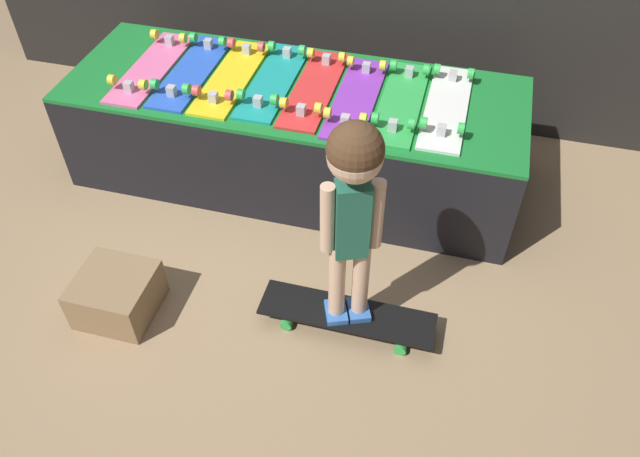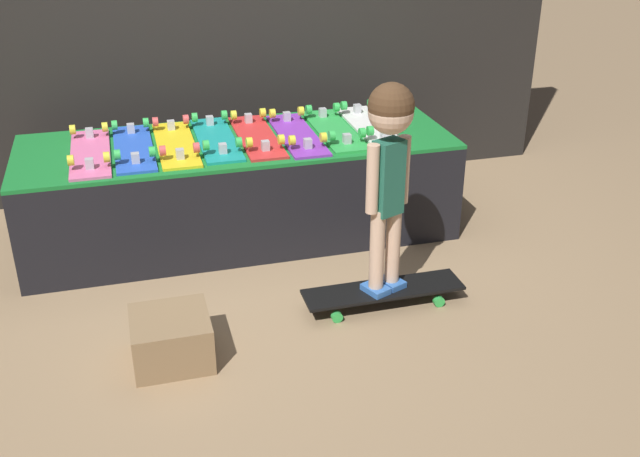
{
  "view_description": "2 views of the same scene",
  "coord_description": "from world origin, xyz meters",
  "px_view_note": "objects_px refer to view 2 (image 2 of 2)",
  "views": [
    {
      "loc": [
        0.83,
        -2.12,
        2.28
      ],
      "look_at": [
        0.31,
        -0.17,
        0.26
      ],
      "focal_mm": 35.0,
      "sensor_mm": 36.0,
      "label": 1
    },
    {
      "loc": [
        -0.6,
        -3.37,
        1.92
      ],
      "look_at": [
        0.28,
        -0.22,
        0.32
      ],
      "focal_mm": 42.0,
      "sensor_mm": 36.0,
      "label": 2
    }
  ],
  "objects_px": {
    "skateboard_yellow_on_rack": "(176,143)",
    "child": "(389,150)",
    "skateboard_red_on_rack": "(257,135)",
    "skateboard_green_on_rack": "(334,129)",
    "skateboard_white_on_rack": "(370,125)",
    "skateboard_pink_on_rack": "(90,152)",
    "skateboard_blue_on_rack": "(133,146)",
    "skateboard_teal_on_rack": "(216,138)",
    "storage_box": "(171,339)",
    "skateboard_purple_on_rack": "(297,133)",
    "skateboard_on_floor": "(383,291)"
  },
  "relations": [
    {
      "from": "skateboard_white_on_rack",
      "to": "storage_box",
      "type": "relative_size",
      "value": 2.21
    },
    {
      "from": "skateboard_yellow_on_rack",
      "to": "skateboard_white_on_rack",
      "type": "relative_size",
      "value": 1.0
    },
    {
      "from": "skateboard_blue_on_rack",
      "to": "skateboard_teal_on_rack",
      "type": "distance_m",
      "value": 0.44
    },
    {
      "from": "skateboard_blue_on_rack",
      "to": "skateboard_on_floor",
      "type": "relative_size",
      "value": 0.94
    },
    {
      "from": "skateboard_white_on_rack",
      "to": "storage_box",
      "type": "bearing_deg",
      "value": -137.88
    },
    {
      "from": "skateboard_purple_on_rack",
      "to": "storage_box",
      "type": "bearing_deg",
      "value": -126.75
    },
    {
      "from": "skateboard_blue_on_rack",
      "to": "skateboard_teal_on_rack",
      "type": "xyz_separation_m",
      "value": [
        0.44,
        0.02,
        0.0
      ]
    },
    {
      "from": "skateboard_blue_on_rack",
      "to": "skateboard_on_floor",
      "type": "height_order",
      "value": "skateboard_blue_on_rack"
    },
    {
      "from": "skateboard_green_on_rack",
      "to": "skateboard_white_on_rack",
      "type": "bearing_deg",
      "value": 4.99
    },
    {
      "from": "skateboard_pink_on_rack",
      "to": "skateboard_purple_on_rack",
      "type": "xyz_separation_m",
      "value": [
        1.1,
        -0.0,
        0.0
      ]
    },
    {
      "from": "skateboard_blue_on_rack",
      "to": "skateboard_pink_on_rack",
      "type": "bearing_deg",
      "value": -175.1
    },
    {
      "from": "skateboard_on_floor",
      "to": "child",
      "type": "xyz_separation_m",
      "value": [
        0.0,
        -0.0,
        0.72
      ]
    },
    {
      "from": "skateboard_pink_on_rack",
      "to": "skateboard_yellow_on_rack",
      "type": "distance_m",
      "value": 0.44
    },
    {
      "from": "skateboard_white_on_rack",
      "to": "storage_box",
      "type": "distance_m",
      "value": 1.78
    },
    {
      "from": "skateboard_red_on_rack",
      "to": "skateboard_on_floor",
      "type": "relative_size",
      "value": 0.94
    },
    {
      "from": "skateboard_blue_on_rack",
      "to": "skateboard_on_floor",
      "type": "distance_m",
      "value": 1.52
    },
    {
      "from": "skateboard_green_on_rack",
      "to": "skateboard_white_on_rack",
      "type": "relative_size",
      "value": 1.0
    },
    {
      "from": "skateboard_green_on_rack",
      "to": "skateboard_pink_on_rack",
      "type": "bearing_deg",
      "value": -179.37
    },
    {
      "from": "skateboard_pink_on_rack",
      "to": "skateboard_yellow_on_rack",
      "type": "xyz_separation_m",
      "value": [
        0.44,
        0.02,
        0.0
      ]
    },
    {
      "from": "skateboard_purple_on_rack",
      "to": "skateboard_pink_on_rack",
      "type": "bearing_deg",
      "value": 179.84
    },
    {
      "from": "skateboard_yellow_on_rack",
      "to": "skateboard_teal_on_rack",
      "type": "xyz_separation_m",
      "value": [
        0.22,
        0.02,
        0.0
      ]
    },
    {
      "from": "skateboard_blue_on_rack",
      "to": "child",
      "type": "height_order",
      "value": "child"
    },
    {
      "from": "skateboard_yellow_on_rack",
      "to": "skateboard_blue_on_rack",
      "type": "bearing_deg",
      "value": 179.8
    },
    {
      "from": "skateboard_pink_on_rack",
      "to": "skateboard_blue_on_rack",
      "type": "bearing_deg",
      "value": 4.9
    },
    {
      "from": "storage_box",
      "to": "skateboard_green_on_rack",
      "type": "bearing_deg",
      "value": 47.08
    },
    {
      "from": "skateboard_on_floor",
      "to": "skateboard_white_on_rack",
      "type": "bearing_deg",
      "value": 75.44
    },
    {
      "from": "skateboard_blue_on_rack",
      "to": "skateboard_red_on_rack",
      "type": "bearing_deg",
      "value": 0.48
    },
    {
      "from": "skateboard_green_on_rack",
      "to": "skateboard_teal_on_rack",
      "type": "bearing_deg",
      "value": 177.71
    },
    {
      "from": "skateboard_red_on_rack",
      "to": "skateboard_white_on_rack",
      "type": "bearing_deg",
      "value": 0.8
    },
    {
      "from": "skateboard_yellow_on_rack",
      "to": "storage_box",
      "type": "bearing_deg",
      "value": -98.53
    },
    {
      "from": "skateboard_red_on_rack",
      "to": "skateboard_white_on_rack",
      "type": "xyz_separation_m",
      "value": [
        0.66,
        0.01,
        0.0
      ]
    },
    {
      "from": "skateboard_yellow_on_rack",
      "to": "child",
      "type": "bearing_deg",
      "value": -48.51
    },
    {
      "from": "skateboard_white_on_rack",
      "to": "skateboard_blue_on_rack",
      "type": "bearing_deg",
      "value": -179.36
    },
    {
      "from": "skateboard_red_on_rack",
      "to": "skateboard_green_on_rack",
      "type": "distance_m",
      "value": 0.44
    },
    {
      "from": "skateboard_purple_on_rack",
      "to": "storage_box",
      "type": "distance_m",
      "value": 1.47
    },
    {
      "from": "skateboard_green_on_rack",
      "to": "skateboard_white_on_rack",
      "type": "xyz_separation_m",
      "value": [
        0.22,
        0.02,
        0.0
      ]
    },
    {
      "from": "skateboard_yellow_on_rack",
      "to": "skateboard_on_floor",
      "type": "xyz_separation_m",
      "value": [
        0.85,
        -0.96,
        -0.5
      ]
    },
    {
      "from": "skateboard_purple_on_rack",
      "to": "skateboard_green_on_rack",
      "type": "distance_m",
      "value": 0.22
    },
    {
      "from": "skateboard_green_on_rack",
      "to": "child",
      "type": "distance_m",
      "value": 0.98
    },
    {
      "from": "skateboard_on_floor",
      "to": "storage_box",
      "type": "distance_m",
      "value": 1.03
    },
    {
      "from": "skateboard_teal_on_rack",
      "to": "skateboard_on_floor",
      "type": "bearing_deg",
      "value": -57.4
    },
    {
      "from": "skateboard_green_on_rack",
      "to": "storage_box",
      "type": "distance_m",
      "value": 1.61
    },
    {
      "from": "skateboard_yellow_on_rack",
      "to": "skateboard_white_on_rack",
      "type": "bearing_deg",
      "value": 0.81
    },
    {
      "from": "skateboard_teal_on_rack",
      "to": "skateboard_purple_on_rack",
      "type": "height_order",
      "value": "same"
    },
    {
      "from": "skateboard_white_on_rack",
      "to": "skateboard_on_floor",
      "type": "xyz_separation_m",
      "value": [
        -0.25,
        -0.97,
        -0.5
      ]
    },
    {
      "from": "skateboard_blue_on_rack",
      "to": "skateboard_purple_on_rack",
      "type": "distance_m",
      "value": 0.88
    },
    {
      "from": "skateboard_teal_on_rack",
      "to": "skateboard_green_on_rack",
      "type": "xyz_separation_m",
      "value": [
        0.66,
        -0.03,
        0.0
      ]
    },
    {
      "from": "skateboard_teal_on_rack",
      "to": "skateboard_purple_on_rack",
      "type": "xyz_separation_m",
      "value": [
        0.44,
        -0.04,
        0.0
      ]
    },
    {
      "from": "skateboard_yellow_on_rack",
      "to": "skateboard_teal_on_rack",
      "type": "bearing_deg",
      "value": 5.89
    },
    {
      "from": "skateboard_pink_on_rack",
      "to": "skateboard_teal_on_rack",
      "type": "height_order",
      "value": "same"
    }
  ]
}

